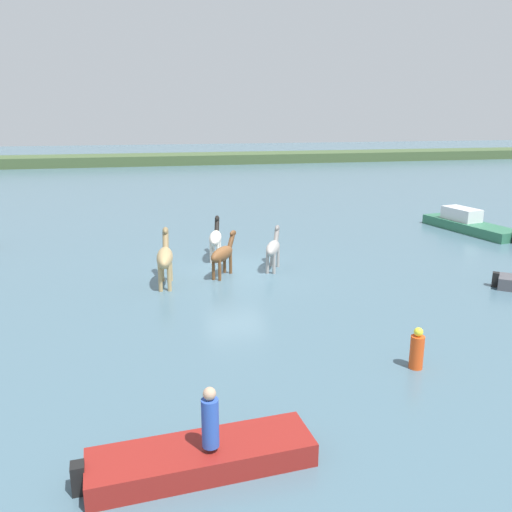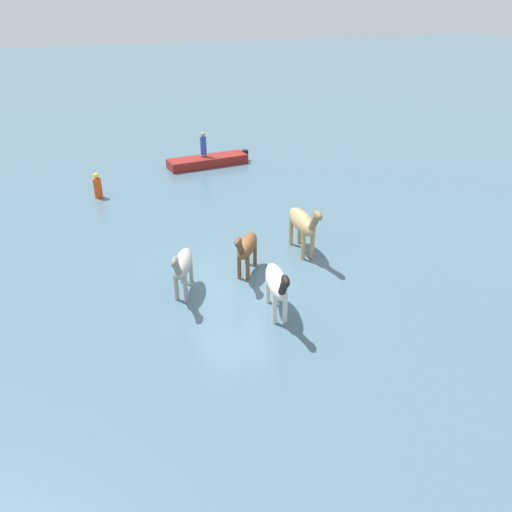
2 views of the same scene
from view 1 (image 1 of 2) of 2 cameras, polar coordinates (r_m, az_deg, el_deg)
ground_plane at (r=22.05m, az=-2.34°, el=-1.73°), size 180.55×180.55×0.00m
distant_shoreline at (r=69.40m, az=-9.28°, el=9.88°), size 162.49×6.00×2.40m
horse_dark_mare at (r=21.26m, az=-3.64°, el=0.23°), size 1.52×2.00×1.70m
horse_rear_stallion at (r=22.12m, az=1.89°, el=0.88°), size 1.20×2.15×1.72m
horse_dun_straggler at (r=23.72m, az=-4.44°, el=1.98°), size 0.92×2.35×1.81m
horse_lead at (r=20.35m, az=-9.90°, el=-0.13°), size 0.79×2.64×2.04m
boat_skiff_near at (r=10.63m, az=-6.05°, el=-21.33°), size 4.49×1.53×0.73m
boat_launch_far at (r=31.84m, az=22.11°, el=3.12°), size 2.81×6.14×1.38m
person_spotter_bow at (r=9.98m, az=-5.02°, el=-17.30°), size 0.32×0.32×1.19m
buoy_channel_marker at (r=14.48m, az=17.12°, el=-9.77°), size 0.36×0.36×1.14m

